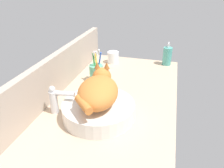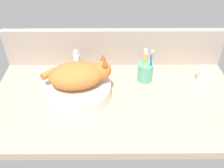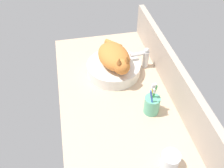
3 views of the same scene
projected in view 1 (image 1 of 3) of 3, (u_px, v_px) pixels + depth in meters
The scene contains 8 objects.
ground_plane at pixel (113, 101), 112.87cm from camera, with size 118.36×63.06×4.00cm, color tan.
backsplash_panel at pixel (58, 72), 114.11cm from camera, with size 118.36×3.60×21.03cm, color #AD9E8E.
sink_basin at pixel (99, 110), 95.80cm from camera, with size 31.59×31.59×6.91cm, color silver.
cat at pixel (98, 90), 92.77cm from camera, with size 32.29×20.97×14.00cm.
faucet at pixel (56, 99), 96.72cm from camera, with size 3.99×11.86×13.60cm.
soap_dispenser at pixel (167, 56), 148.68cm from camera, with size 5.96×5.96×15.50cm.
toothbrush_cup at pixel (96, 73), 126.63cm from camera, with size 7.93×7.93×18.70cm.
water_glass at pixel (113, 58), 153.05cm from camera, with size 7.85×7.85×7.96cm.
Camera 1 is at (-92.91, -24.98, 57.65)cm, focal length 35.00 mm.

